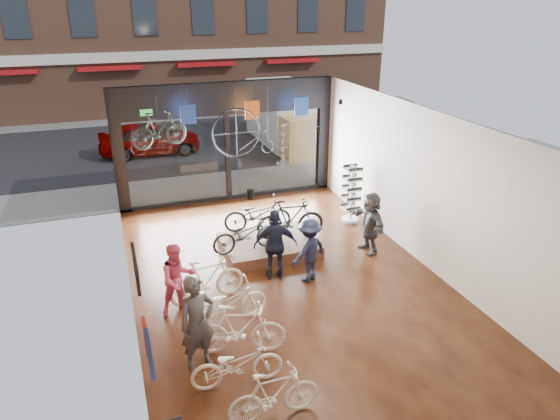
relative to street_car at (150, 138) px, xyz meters
name	(u,v)px	position (x,y,z in m)	size (l,w,h in m)	color
ground_plane	(293,291)	(1.92, -12.00, -0.73)	(7.00, 12.00, 0.04)	black
ceiling	(295,125)	(1.92, -12.00, 3.11)	(7.00, 12.00, 0.04)	black
wall_left	(123,238)	(-1.60, -12.00, 1.19)	(0.04, 12.00, 3.80)	brown
wall_right	(434,194)	(5.44, -12.00, 1.19)	(0.04, 12.00, 3.80)	beige
storefront	(227,142)	(1.92, -6.00, 1.19)	(7.00, 0.26, 3.80)	black
exit_sign	(146,113)	(-0.48, -6.12, 2.34)	(0.35, 0.06, 0.18)	#198C26
street_road	(185,134)	(1.92, 3.00, -0.72)	(30.00, 18.00, 0.02)	black
sidewalk_near	(221,185)	(1.92, -4.80, -0.65)	(30.00, 2.40, 0.12)	slate
sidewalk_far	(173,116)	(1.92, 7.00, -0.65)	(30.00, 2.00, 0.12)	slate
street_car	(150,138)	(0.00, 0.00, 0.00)	(1.67, 4.14, 1.41)	gray
box_truck	(291,119)	(5.98, -1.00, 0.60)	(2.20, 6.61, 2.61)	silver
floor_bike_1	(274,395)	(0.30, -15.40, -0.25)	(0.43, 1.52, 0.91)	silver
floor_bike_2	(237,364)	(-0.05, -14.49, -0.29)	(0.56, 1.59, 0.84)	silver
floor_bike_3	(240,330)	(0.22, -13.71, -0.19)	(0.49, 1.72, 1.04)	silver
floor_bike_4	(229,303)	(0.26, -12.67, -0.27)	(0.57, 1.65, 0.87)	silver
floor_bike_5	(207,280)	(0.00, -11.77, -0.19)	(0.48, 1.70, 1.02)	silver
display_platform	(269,245)	(2.00, -9.97, -0.56)	(2.40, 1.80, 0.30)	#452517
display_bike_left	(246,234)	(1.28, -10.33, 0.05)	(0.60, 1.72, 0.90)	black
display_bike_mid	(290,219)	(2.58, -10.02, 0.13)	(0.51, 1.79, 1.07)	black
display_bike_right	(257,215)	(1.89, -9.33, 0.07)	(0.63, 1.80, 0.95)	black
customer_0	(197,323)	(-0.56, -13.80, 0.21)	(0.67, 0.44, 1.83)	#3F3F44
customer_1	(178,279)	(-0.63, -12.00, 0.09)	(0.77, 0.60, 1.59)	#CC4C72
customer_2	(275,245)	(1.72, -11.35, 0.16)	(1.02, 0.42, 1.74)	#161C33
customer_3	(309,250)	(2.41, -11.70, 0.08)	(1.01, 0.58, 1.56)	#161C33
customer_5	(370,223)	(4.45, -10.87, 0.11)	(1.52, 0.48, 1.63)	#3F3F44
sunglasses_rack	(351,194)	(4.87, -8.98, 0.16)	(0.51, 0.42, 1.73)	white
wall_merch	(153,383)	(-1.46, -15.50, 0.59)	(0.40, 2.40, 2.60)	navy
penny_farthing	(247,134)	(2.18, -7.41, 1.79)	(1.80, 0.06, 1.44)	black
hung_bike	(159,130)	(-0.33, -7.80, 2.22)	(0.45, 1.58, 0.95)	black
jersey_left	(188,115)	(0.63, -6.80, 2.34)	(0.45, 0.03, 0.55)	#1E3F99
jersey_mid	(252,110)	(2.55, -6.80, 2.34)	(0.45, 0.03, 0.55)	#CC5919
jersey_right	(302,106)	(4.13, -6.80, 2.34)	(0.45, 0.03, 0.55)	#1E3F99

